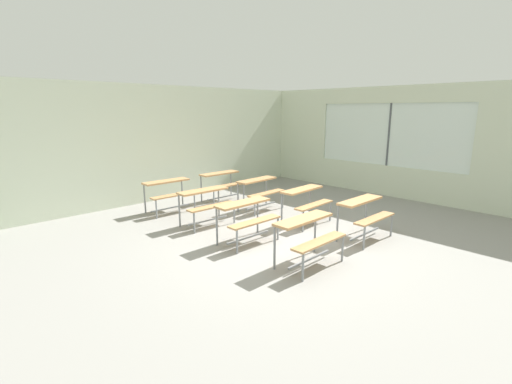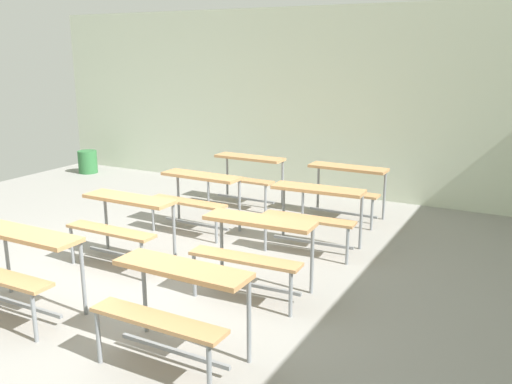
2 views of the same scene
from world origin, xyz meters
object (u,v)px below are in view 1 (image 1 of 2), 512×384
object	(u,v)px
desk_bench_r1c0	(247,213)
desk_bench_r3c0	(169,189)
desk_bench_r0c0	(309,231)
desk_bench_r3c1	(222,180)
desk_bench_r0c1	(365,210)
desk_bench_r2c0	(206,199)
desk_bench_r2c1	(260,187)
desk_bench_r1c1	(306,197)

from	to	relation	value
desk_bench_r1c0	desk_bench_r3c0	bearing A→B (deg)	90.05
desk_bench_r0c0	desk_bench_r3c1	bearing A→B (deg)	69.07
desk_bench_r0c0	desk_bench_r0c1	distance (m)	1.69
desk_bench_r0c1	desk_bench_r2c0	bearing A→B (deg)	121.41
desk_bench_r0c1	desk_bench_r2c1	bearing A→B (deg)	90.52
desk_bench_r2c1	desk_bench_r3c0	bearing A→B (deg)	138.52
desk_bench_r2c0	desk_bench_r3c1	distance (m)	2.08
desk_bench_r3c0	desk_bench_r2c0	bearing A→B (deg)	-86.89
desk_bench_r1c0	desk_bench_r1c1	xyz separation A→B (m)	(1.66, -0.03, 0.00)
desk_bench_r0c0	desk_bench_r3c0	bearing A→B (deg)	90.05
desk_bench_r0c0	desk_bench_r1c1	size ratio (longest dim) A/B	0.98
desk_bench_r1c0	desk_bench_r2c1	size ratio (longest dim) A/B	0.98
desk_bench_r2c0	desk_bench_r3c1	bearing A→B (deg)	44.01
desk_bench_r2c0	desk_bench_r3c0	bearing A→B (deg)	93.58
desk_bench_r3c1	desk_bench_r2c1	bearing A→B (deg)	-85.01
desk_bench_r0c1	desk_bench_r3c1	bearing A→B (deg)	91.80
desk_bench_r2c1	desk_bench_r1c0	bearing A→B (deg)	-143.09
desk_bench_r0c0	desk_bench_r0c1	xyz separation A→B (m)	(1.69, 0.00, 0.00)
desk_bench_r1c0	desk_bench_r1c1	size ratio (longest dim) A/B	0.98
desk_bench_r1c0	desk_bench_r2c0	bearing A→B (deg)	87.55
desk_bench_r1c1	desk_bench_r2c1	distance (m)	1.43
desk_bench_r3c1	desk_bench_r2c0	bearing A→B (deg)	-136.68
desk_bench_r1c0	desk_bench_r2c0	world-z (taller)	same
desk_bench_r0c0	desk_bench_r3c1	size ratio (longest dim) A/B	0.99
desk_bench_r3c0	desk_bench_r3c1	size ratio (longest dim) A/B	1.00
desk_bench_r3c0	desk_bench_r1c0	bearing A→B (deg)	-89.27
desk_bench_r0c0	desk_bench_r2c1	world-z (taller)	same
desk_bench_r1c1	desk_bench_r3c1	size ratio (longest dim) A/B	1.01
desk_bench_r0c0	desk_bench_r2c1	bearing A→B (deg)	58.96
desk_bench_r1c0	desk_bench_r3c1	world-z (taller)	same
desk_bench_r1c1	desk_bench_r3c1	bearing A→B (deg)	88.51
desk_bench_r0c1	desk_bench_r3c0	bearing A→B (deg)	112.56
desk_bench_r2c1	desk_bench_r3c1	size ratio (longest dim) A/B	1.01
desk_bench_r1c0	desk_bench_r2c1	bearing A→B (deg)	39.91
desk_bench_r0c0	desk_bench_r1c0	world-z (taller)	same
desk_bench_r2c1	desk_bench_r3c0	world-z (taller)	same
desk_bench_r2c0	desk_bench_r3c0	size ratio (longest dim) A/B	1.00
desk_bench_r2c1	desk_bench_r1c1	bearing A→B (deg)	-94.02
desk_bench_r3c0	desk_bench_r3c1	xyz separation A→B (m)	(1.58, -0.02, 0.00)
desk_bench_r1c0	desk_bench_r3c1	size ratio (longest dim) A/B	1.00
desk_bench_r2c1	desk_bench_r3c1	world-z (taller)	same
desk_bench_r0c1	desk_bench_r1c1	world-z (taller)	same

